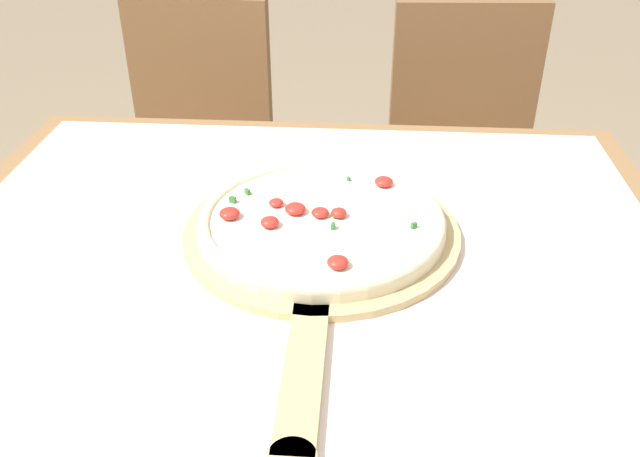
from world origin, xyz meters
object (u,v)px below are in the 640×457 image
Objects in this scene: chair_left at (195,149)px; chair_right at (464,157)px; pizza_peel at (320,240)px; pizza at (321,221)px.

chair_right is at bearing 5.59° from chair_left.
pizza_peel is 0.73× the size of chair_left.
chair_right is (0.32, 0.76, -0.26)m from pizza.
pizza is at bearing -57.42° from chair_left.
chair_right is at bearing 67.94° from pizza_peel.
pizza is at bearing 90.88° from pizza_peel.
chair_right is (0.32, 0.79, -0.24)m from pizza_peel.
pizza_peel is 0.73× the size of chair_right.
chair_left reaches higher than pizza_peel.
chair_right reaches higher than pizza_peel.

